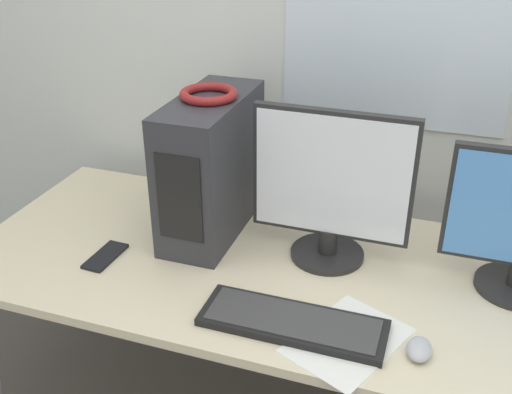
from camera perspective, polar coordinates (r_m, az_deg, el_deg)
The scene contains 9 objects.
wall_back at distance 1.97m, azimuth 16.37°, elevation 16.23°, with size 8.00×0.07×2.70m.
desk at distance 1.74m, azimuth 12.12°, elevation -9.26°, with size 2.48×0.81×0.72m.
pc_tower at distance 1.85m, azimuth -4.29°, elevation 2.95°, with size 0.19×0.46×0.43m.
headphones at distance 1.76m, azimuth -4.54°, elevation 9.75°, with size 0.17×0.17×0.03m.
monitor_main at distance 1.69m, azimuth 7.18°, elevation 0.92°, with size 0.46×0.22×0.46m.
keyboard at distance 1.53m, azimuth 3.52°, elevation -11.84°, with size 0.47×0.16×0.02m.
mouse at distance 1.50m, azimuth 15.29°, elevation -13.81°, with size 0.06×0.09×0.03m.
cell_phone at distance 1.84m, azimuth -14.16°, elevation -5.49°, with size 0.07×0.16×0.01m.
paper_sheet_left at distance 1.51m, azimuth 8.72°, elevation -13.33°, with size 0.31×0.36×0.00m.
Camera 1 is at (0.10, -0.99, 1.70)m, focal length 42.00 mm.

